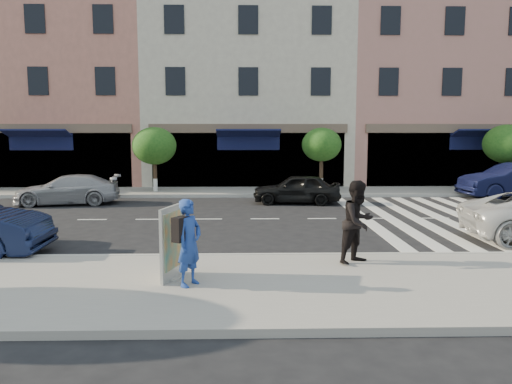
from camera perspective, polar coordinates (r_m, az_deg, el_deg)
name	(u,v)px	position (r m, az deg, el deg)	size (l,w,h in m)	color
ground	(271,246)	(13.53, 1.74, -6.14)	(120.00, 120.00, 0.00)	black
sidewalk_near	(281,286)	(9.90, 2.93, -10.73)	(60.00, 4.50, 0.15)	gray
sidewalk_far	(259,192)	(24.35, 0.35, 0.03)	(60.00, 3.00, 0.15)	gray
building_west_mid	(68,62)	(32.08, -20.65, 13.72)	(10.00, 9.00, 14.00)	tan
building_centre	(248,89)	(30.24, -0.96, 11.74)	(11.00, 9.00, 11.00)	beige
building_east_mid	(448,72)	(32.70, 21.13, 12.68)	(13.00, 9.00, 13.00)	tan
street_tree_wb	(154,146)	(24.34, -11.53, 5.16)	(2.10, 2.10, 3.06)	#473323
street_tree_c	(322,145)	(24.24, 7.50, 5.35)	(1.90, 1.90, 3.04)	#473323
street_tree_ea	(507,144)	(27.12, 26.72, 4.91)	(2.20, 2.20, 3.19)	#473323
photographer	(189,243)	(9.59, -7.63, -5.75)	(0.61, 0.40, 1.67)	navy
walker	(358,222)	(11.31, 11.61, -3.37)	(0.90, 0.70, 1.85)	black
poster_board	(172,244)	(10.07, -9.59, -5.88)	(0.42, 0.94, 1.47)	beige
car_far_left	(67,190)	(22.15, -20.76, 0.25)	(1.72, 4.23, 1.23)	#9F9EA3
car_far_mid	(297,189)	(21.01, 4.67, 0.36)	(1.47, 3.66, 1.25)	black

